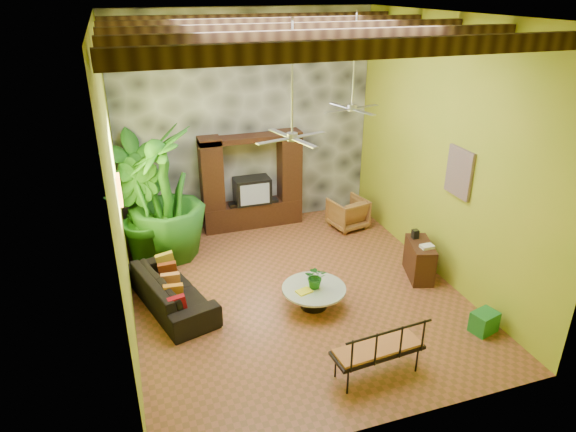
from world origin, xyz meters
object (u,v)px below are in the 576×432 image
object	(u,v)px
coffee_table	(314,294)
wicker_armchair	(348,213)
tall_plant_c	(165,195)
sofa	(171,290)
side_console	(419,260)
green_bin	(484,322)
iron_bench	(380,348)
tall_plant_b	(140,214)
ceiling_fan_back	(353,97)
tall_plant_a	(139,191)
ceiling_fan_front	(292,124)
entertainment_center	(252,188)

from	to	relation	value
coffee_table	wicker_armchair	bearing A→B (deg)	55.46
tall_plant_c	sofa	bearing A→B (deg)	-96.15
side_console	green_bin	bearing A→B (deg)	-70.37
iron_bench	green_bin	size ratio (longest dim) A/B	3.37
sofa	tall_plant_b	world-z (taller)	tall_plant_b
coffee_table	iron_bench	distance (m)	2.10
ceiling_fan_back	sofa	size ratio (longest dim) A/B	0.81
tall_plant_a	tall_plant_b	size ratio (longest dim) A/B	1.21
sofa	iron_bench	size ratio (longest dim) A/B	1.58
ceiling_fan_front	sofa	distance (m)	3.78
ceiling_fan_front	sofa	bearing A→B (deg)	162.70
ceiling_fan_front	green_bin	bearing A→B (deg)	-32.53
tall_plant_a	iron_bench	world-z (taller)	tall_plant_a
side_console	tall_plant_b	bearing A→B (deg)	172.12
ceiling_fan_front	side_console	world-z (taller)	ceiling_fan_front
green_bin	wicker_armchair	bearing A→B (deg)	96.22
ceiling_fan_back	sofa	xyz separation A→B (m)	(-3.90, -0.95, -3.07)
iron_bench	wicker_armchair	bearing A→B (deg)	66.08
tall_plant_b	coffee_table	distance (m)	4.03
side_console	ceiling_fan_back	bearing A→B (deg)	140.26
ceiling_fan_front	tall_plant_c	xyz separation A→B (m)	(-1.89, 2.61, -1.97)
sofa	tall_plant_b	distance (m)	2.08
side_console	entertainment_center	bearing A→B (deg)	144.01
coffee_table	green_bin	bearing A→B (deg)	-33.01
tall_plant_a	iron_bench	distance (m)	6.33
wicker_armchair	tall_plant_c	distance (m)	4.38
wicker_armchair	green_bin	bearing A→B (deg)	84.50
tall_plant_b	green_bin	xyz separation A→B (m)	(5.30, -4.37, -0.91)
ceiling_fan_front	tall_plant_b	bearing A→B (deg)	133.81
tall_plant_a	tall_plant_b	bearing A→B (deg)	-95.09
ceiling_fan_back	iron_bench	xyz separation A→B (m)	(-1.19, -3.87, -2.86)
ceiling_fan_back	tall_plant_a	xyz separation A→B (m)	(-4.19, 1.65, -2.07)
ceiling_fan_back	tall_plant_c	bearing A→B (deg)	164.74
wicker_armchair	tall_plant_b	bearing A→B (deg)	-10.01
tall_plant_a	coffee_table	bearing A→B (deg)	-51.46
tall_plant_a	coffee_table	xyz separation A→B (m)	(2.75, -3.45, -1.07)
tall_plant_b	coffee_table	bearing A→B (deg)	-44.41
tall_plant_a	side_console	distance (m)	6.10
sofa	iron_bench	bearing A→B (deg)	-153.19
coffee_table	side_console	distance (m)	2.43
tall_plant_a	coffee_table	size ratio (longest dim) A/B	2.27
entertainment_center	iron_bench	xyz separation A→B (m)	(0.41, -5.80, -0.42)
tall_plant_c	tall_plant_a	bearing A→B (deg)	127.70
wicker_armchair	iron_bench	xyz separation A→B (m)	(-1.74, -4.96, 0.17)
coffee_table	green_bin	world-z (taller)	coffee_table
green_bin	entertainment_center	bearing A→B (deg)	116.33
ceiling_fan_front	coffee_table	world-z (taller)	ceiling_fan_front
ceiling_fan_back	tall_plant_a	distance (m)	4.96
wicker_armchair	tall_plant_a	world-z (taller)	tall_plant_a
wicker_armchair	coffee_table	size ratio (longest dim) A/B	0.69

